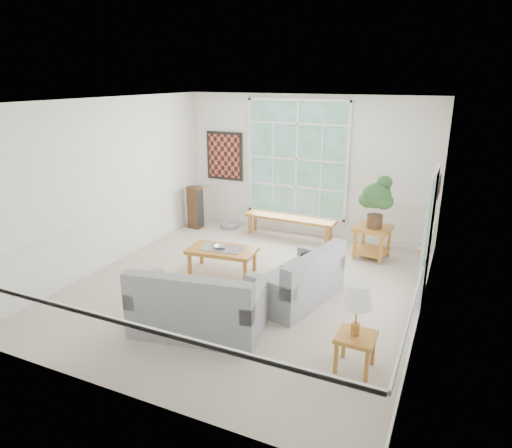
# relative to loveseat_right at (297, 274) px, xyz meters

# --- Properties ---
(floor) EXTENTS (5.50, 6.00, 0.01)m
(floor) POSITION_rel_loveseat_right_xyz_m (-0.93, 0.09, -0.43)
(floor) COLOR #BAAD9C
(floor) RESTS_ON ground
(ceiling) EXTENTS (5.50, 6.00, 0.02)m
(ceiling) POSITION_rel_loveseat_right_xyz_m (-0.93, 0.09, 2.57)
(ceiling) COLOR white
(ceiling) RESTS_ON ground
(wall_back) EXTENTS (5.50, 0.02, 3.00)m
(wall_back) POSITION_rel_loveseat_right_xyz_m (-0.93, 3.09, 1.07)
(wall_back) COLOR white
(wall_back) RESTS_ON ground
(wall_front) EXTENTS (5.50, 0.02, 3.00)m
(wall_front) POSITION_rel_loveseat_right_xyz_m (-0.93, -2.91, 1.07)
(wall_front) COLOR white
(wall_front) RESTS_ON ground
(wall_left) EXTENTS (0.02, 6.00, 3.00)m
(wall_left) POSITION_rel_loveseat_right_xyz_m (-3.68, 0.09, 1.07)
(wall_left) COLOR white
(wall_left) RESTS_ON ground
(wall_right) EXTENTS (0.02, 6.00, 3.00)m
(wall_right) POSITION_rel_loveseat_right_xyz_m (1.82, 0.09, 1.07)
(wall_right) COLOR white
(wall_right) RESTS_ON ground
(window_back) EXTENTS (2.30, 0.08, 2.40)m
(window_back) POSITION_rel_loveseat_right_xyz_m (-1.13, 3.05, 1.22)
(window_back) COLOR white
(window_back) RESTS_ON wall_back
(entry_door) EXTENTS (0.08, 0.90, 2.10)m
(entry_door) POSITION_rel_loveseat_right_xyz_m (1.78, 0.69, 0.62)
(entry_door) COLOR white
(entry_door) RESTS_ON floor
(door_sidelight) EXTENTS (0.08, 0.26, 1.90)m
(door_sidelight) POSITION_rel_loveseat_right_xyz_m (1.78, 0.06, 0.72)
(door_sidelight) COLOR white
(door_sidelight) RESTS_ON wall_right
(wall_art) EXTENTS (0.90, 0.06, 1.10)m
(wall_art) POSITION_rel_loveseat_right_xyz_m (-2.88, 3.04, 1.17)
(wall_art) COLOR maroon
(wall_art) RESTS_ON wall_back
(wall_frame_near) EXTENTS (0.04, 0.26, 0.32)m
(wall_frame_near) POSITION_rel_loveseat_right_xyz_m (1.78, 1.84, 1.12)
(wall_frame_near) COLOR black
(wall_frame_near) RESTS_ON wall_right
(wall_frame_far) EXTENTS (0.04, 0.26, 0.32)m
(wall_frame_far) POSITION_rel_loveseat_right_xyz_m (1.78, 2.24, 1.12)
(wall_frame_far) COLOR black
(wall_frame_far) RESTS_ON wall_right
(loveseat_right) EXTENTS (1.16, 1.73, 0.86)m
(loveseat_right) POSITION_rel_loveseat_right_xyz_m (0.00, 0.00, 0.00)
(loveseat_right) COLOR gray
(loveseat_right) RESTS_ON floor
(loveseat_front) EXTENTS (1.87, 1.19, 0.94)m
(loveseat_front) POSITION_rel_loveseat_right_xyz_m (-0.92, -1.42, 0.04)
(loveseat_front) COLOR gray
(loveseat_front) RESTS_ON floor
(coffee_table) EXTENTS (1.25, 0.77, 0.44)m
(coffee_table) POSITION_rel_loveseat_right_xyz_m (-1.56, 0.45, -0.21)
(coffee_table) COLOR #AA6D27
(coffee_table) RESTS_ON floor
(pewter_bowl) EXTENTS (0.34, 0.34, 0.07)m
(pewter_bowl) POSITION_rel_loveseat_right_xyz_m (-1.59, 0.46, 0.05)
(pewter_bowl) COLOR #959499
(pewter_bowl) RESTS_ON coffee_table
(window_bench) EXTENTS (2.00, 0.46, 0.46)m
(window_bench) POSITION_rel_loveseat_right_xyz_m (-1.12, 2.65, -0.20)
(window_bench) COLOR #AA6D27
(window_bench) RESTS_ON floor
(end_table) EXTENTS (0.71, 0.71, 0.63)m
(end_table) POSITION_rel_loveseat_right_xyz_m (0.72, 2.24, -0.11)
(end_table) COLOR #AA6D27
(end_table) RESTS_ON floor
(houseplant) EXTENTS (0.81, 0.81, 1.00)m
(houseplant) POSITION_rel_loveseat_right_xyz_m (0.74, 2.18, 0.70)
(houseplant) COLOR #2C562A
(houseplant) RESTS_ON end_table
(side_table) EXTENTS (0.45, 0.45, 0.46)m
(side_table) POSITION_rel_loveseat_right_xyz_m (1.23, -1.39, -0.20)
(side_table) COLOR #AA6D27
(side_table) RESTS_ON floor
(table_lamp) EXTENTS (0.44, 0.44, 0.65)m
(table_lamp) POSITION_rel_loveseat_right_xyz_m (1.21, -1.39, 0.35)
(table_lamp) COLOR silver
(table_lamp) RESTS_ON side_table
(pet_bed) EXTENTS (0.54, 0.54, 0.12)m
(pet_bed) POSITION_rel_loveseat_right_xyz_m (-2.60, 2.70, -0.37)
(pet_bed) COLOR gray
(pet_bed) RESTS_ON floor
(floor_speaker) EXTENTS (0.33, 0.27, 0.97)m
(floor_speaker) POSITION_rel_loveseat_right_xyz_m (-3.33, 2.42, 0.06)
(floor_speaker) COLOR #442A19
(floor_speaker) RESTS_ON floor
(cat) EXTENTS (0.43, 0.37, 0.17)m
(cat) POSITION_rel_loveseat_right_xyz_m (0.04, 0.56, 0.10)
(cat) COLOR black
(cat) RESTS_ON loveseat_right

